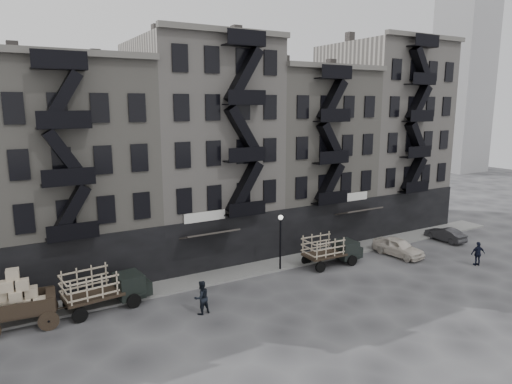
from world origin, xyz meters
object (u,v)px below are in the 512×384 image
car_far (445,234)px  policeman (478,254)px  wagon (16,296)px  stake_truck_west (104,285)px  stake_truck_east (332,248)px  car_east (398,247)px  pedestrian_mid (201,298)px

car_far → policeman: size_ratio=1.98×
wagon → stake_truck_west: (4.73, 0.18, -0.43)m
car_far → policeman: (-3.29, -5.44, 0.32)m
stake_truck_east → car_east: 6.25m
stake_truck_east → policeman: bearing=-28.8°
stake_truck_west → stake_truck_east: 16.79m
stake_truck_west → car_far: stake_truck_west is taller
stake_truck_west → policeman: stake_truck_west is taller
car_east → pedestrian_mid: (-18.12, -1.63, 0.28)m
stake_truck_west → pedestrian_mid: bearing=-43.7°
car_east → stake_truck_west: bearing=168.3°
wagon → stake_truck_east: 21.51m
wagon → pedestrian_mid: wagon is taller
pedestrian_mid → stake_truck_west: bearing=-46.5°
car_east → car_far: bearing=-0.5°
stake_truck_east → pedestrian_mid: bearing=-165.6°
wagon → stake_truck_east: bearing=3.3°
stake_truck_west → wagon: bearing=175.7°
car_far → wagon: bearing=-1.5°
wagon → pedestrian_mid: 10.14m
wagon → stake_truck_west: 4.75m
policeman → stake_truck_west: bearing=8.6°
stake_truck_west → car_east: 22.98m
wagon → car_far: size_ratio=1.11×
pedestrian_mid → car_far: bearing=176.2°
stake_truck_east → car_east: size_ratio=1.12×
stake_truck_west → car_east: bearing=-11.5°
wagon → stake_truck_west: bearing=7.6°
car_far → car_east: bearing=6.5°
stake_truck_east → pedestrian_mid: size_ratio=2.39×
stake_truck_east → car_far: (12.97, -0.29, -0.76)m
stake_truck_west → pedestrian_mid: stake_truck_west is taller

